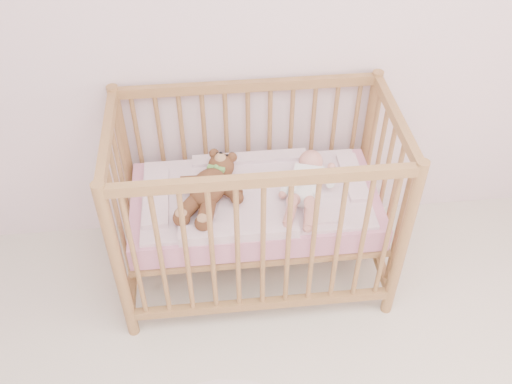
{
  "coord_description": "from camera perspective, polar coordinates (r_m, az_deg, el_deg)",
  "views": [
    {
      "loc": [
        -0.29,
        -0.44,
        2.47
      ],
      "look_at": [
        -0.08,
        1.55,
        0.62
      ],
      "focal_mm": 40.0,
      "sensor_mm": 36.0,
      "label": 1
    }
  ],
  "objects": [
    {
      "name": "blanket",
      "position": [
        2.8,
        -0.11,
        -0.21
      ],
      "size": [
        1.1,
        0.58,
        0.06
      ],
      "primitive_type": null,
      "color": "pink",
      "rests_on": "mattress"
    },
    {
      "name": "baby",
      "position": [
        2.77,
        5.06,
        1.01
      ],
      "size": [
        0.42,
        0.6,
        0.13
      ],
      "primitive_type": null,
      "rotation": [
        0.0,
        0.0,
        -0.31
      ],
      "color": "white",
      "rests_on": "blanket"
    },
    {
      "name": "teddy_bear",
      "position": [
        2.72,
        -4.81,
        0.48
      ],
      "size": [
        0.54,
        0.62,
        0.14
      ],
      "primitive_type": null,
      "rotation": [
        0.0,
        0.0,
        -0.41
      ],
      "color": "brown",
      "rests_on": "blanket"
    },
    {
      "name": "wall_back",
      "position": [
        2.7,
        0.8,
        18.24
      ],
      "size": [
        4.0,
        0.02,
        2.7
      ],
      "primitive_type": "cube",
      "color": "silver",
      "rests_on": "floor"
    },
    {
      "name": "mattress",
      "position": [
        2.85,
        -0.1,
        -1.31
      ],
      "size": [
        1.22,
        0.62,
        0.13
      ],
      "primitive_type": "cube",
      "color": "pink",
      "rests_on": "crib"
    },
    {
      "name": "crib",
      "position": [
        2.84,
        -0.1,
        -1.1
      ],
      "size": [
        1.36,
        0.76,
        1.0
      ],
      "primitive_type": null,
      "color": "#A98047",
      "rests_on": "floor"
    }
  ]
}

